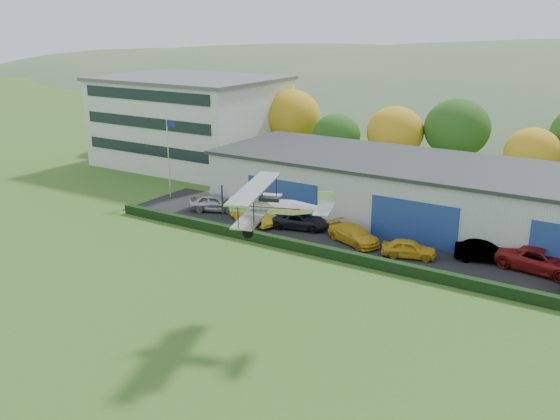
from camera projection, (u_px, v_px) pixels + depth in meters
The scene contains 16 objects.
ground at pixel (175, 350), 32.98m from camera, with size 300.00×300.00×0.00m, color #42641F.
apron at pixel (383, 244), 48.41m from camera, with size 48.00×9.00×0.05m, color black.
hedge at pixel (357, 259), 44.42m from camera, with size 46.00×0.60×0.80m, color black.
hangar at pixel (439, 195), 52.25m from camera, with size 40.60×12.60×5.30m.
office_block at pixel (191, 121), 73.93m from camera, with size 20.60×15.60×10.40m.
flagpole at pixel (169, 150), 59.43m from camera, with size 1.05×0.10×8.00m.
tree_belt at pixel (442, 133), 63.70m from camera, with size 75.70×13.22×10.12m.
distant_hills at pixel (544, 145), 152.21m from camera, with size 430.00×196.00×56.00m.
car_0 at pixel (215, 203), 56.36m from camera, with size 1.89×4.69×1.60m, color silver.
car_1 at pixel (254, 214), 53.05m from camera, with size 1.70×4.88×1.61m, color gold.
car_2 at pixel (300, 221), 51.77m from camera, with size 2.23×4.84×1.34m, color black.
car_3 at pixel (354, 234), 48.37m from camera, with size 1.97×4.83×1.40m, color gold.
car_4 at pixel (409, 249), 45.47m from camera, with size 1.60×3.98×1.36m, color gold.
car_5 at pixel (486, 252), 44.67m from camera, with size 1.54×4.42×1.46m, color gray.
car_6 at pixel (541, 260), 42.88m from camera, with size 2.78×6.03×1.68m, color maroon.
biplane at pixel (271, 205), 34.38m from camera, with size 6.46×7.29×2.74m.
Camera 1 is at (20.31, -21.76, 17.00)m, focal length 39.55 mm.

